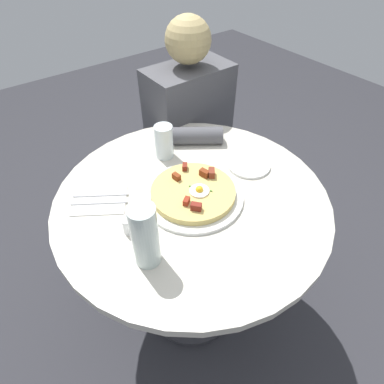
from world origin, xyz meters
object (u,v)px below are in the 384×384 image
at_px(breakfast_pizza, 193,192).
at_px(bread_plate, 249,165).
at_px(fork, 101,195).
at_px(water_glass, 164,142).
at_px(knife, 99,202).
at_px(salt_shaker, 127,226).
at_px(pizza_plate, 192,196).
at_px(person_seated, 189,149).
at_px(dining_table, 192,229).
at_px(water_bottle, 145,236).

height_order(breakfast_pizza, bread_plate, breakfast_pizza).
xyz_separation_m(fork, water_glass, (0.29, 0.06, 0.06)).
xyz_separation_m(knife, salt_shaker, (0.02, -0.16, 0.02)).
distance_m(pizza_plate, bread_plate, 0.27).
xyz_separation_m(person_seated, fork, (-0.58, -0.29, 0.24)).
relative_size(pizza_plate, bread_plate, 2.09).
relative_size(pizza_plate, knife, 1.85).
xyz_separation_m(dining_table, pizza_plate, (-0.00, -0.01, 0.18)).
distance_m(breakfast_pizza, fork, 0.31).
bearing_deg(water_glass, bread_plate, -48.47).
distance_m(fork, salt_shaker, 0.19).
relative_size(breakfast_pizza, salt_shaker, 5.28).
xyz_separation_m(breakfast_pizza, bread_plate, (0.27, 0.01, -0.02)).
height_order(breakfast_pizza, knife, breakfast_pizza).
xyz_separation_m(person_seated, water_bottle, (-0.59, -0.60, 0.33)).
distance_m(water_bottle, salt_shaker, 0.14).
xyz_separation_m(bread_plate, water_glass, (-0.21, 0.24, 0.06)).
bearing_deg(pizza_plate, person_seated, 54.50).
relative_size(water_glass, water_bottle, 0.64).
xyz_separation_m(bread_plate, fork, (-0.51, 0.18, 0.00)).
xyz_separation_m(dining_table, water_glass, (0.05, 0.24, 0.24)).
relative_size(water_glass, salt_shaker, 2.45).
relative_size(pizza_plate, water_bottle, 1.66).
height_order(pizza_plate, water_glass, water_glass).
bearing_deg(water_glass, breakfast_pizza, -102.28).
xyz_separation_m(bread_plate, water_bottle, (-0.51, -0.13, 0.10)).
distance_m(fork, knife, 0.04).
relative_size(person_seated, breakfast_pizza, 4.08).
height_order(pizza_plate, fork, pizza_plate).
xyz_separation_m(fork, water_bottle, (-0.00, -0.31, 0.09)).
bearing_deg(fork, dining_table, 177.06).
height_order(fork, water_glass, water_glass).
distance_m(dining_table, knife, 0.35).
bearing_deg(water_bottle, dining_table, 27.59).
relative_size(knife, water_glass, 1.40).
bearing_deg(salt_shaker, bread_plate, 1.08).
bearing_deg(water_bottle, water_glass, 50.80).
distance_m(person_seated, salt_shaker, 0.80).
bearing_deg(fork, person_seated, -119.51).
relative_size(dining_table, breakfast_pizza, 3.29).
distance_m(dining_table, water_glass, 0.34).
height_order(pizza_plate, bread_plate, pizza_plate).
bearing_deg(breakfast_pizza, pizza_plate, -177.36).
height_order(person_seated, knife, person_seated).
distance_m(breakfast_pizza, salt_shaker, 0.24).
bearing_deg(dining_table, salt_shaker, -177.47).
bearing_deg(pizza_plate, fork, 141.81).
xyz_separation_m(pizza_plate, breakfast_pizza, (0.00, 0.00, 0.02)).
xyz_separation_m(knife, water_bottle, (0.02, -0.28, 0.09)).
bearing_deg(dining_table, bread_plate, -0.27).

